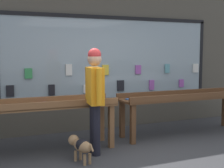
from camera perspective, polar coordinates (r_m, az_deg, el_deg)
name	(u,v)px	position (r m, az deg, el deg)	size (l,w,h in m)	color
ground_plane	(148,162)	(5.07, 6.55, -14.02)	(40.00, 40.00, 0.00)	#38383A
shopfront_facade	(94,53)	(6.93, -3.25, 5.62)	(7.30, 0.29, 3.42)	#4C473D
display_table_left	(34,110)	(5.48, -13.99, -4.60)	(2.83, 0.70, 0.91)	brown
display_table_right	(184,100)	(6.68, 13.09, -2.86)	(2.83, 0.69, 0.89)	brown
person_browsing	(95,92)	(5.18, -3.18, -1.45)	(0.28, 0.69, 1.78)	black
small_dog	(81,145)	(4.99, -5.68, -11.08)	(0.31, 0.60, 0.39)	#99724C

